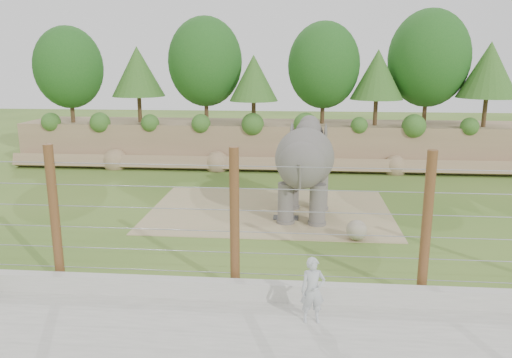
# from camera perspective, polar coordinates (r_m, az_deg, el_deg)

# --- Properties ---
(ground) EXTENTS (90.00, 90.00, 0.00)m
(ground) POSITION_cam_1_polar(r_m,az_deg,el_deg) (18.24, -0.56, -6.36)
(ground) COLOR #416622
(ground) RESTS_ON ground
(back_embankment) EXTENTS (30.00, 5.52, 8.77)m
(back_embankment) POSITION_cam_1_polar(r_m,az_deg,el_deg) (29.85, 2.97, 9.19)
(back_embankment) COLOR #8E7254
(back_embankment) RESTS_ON ground
(dirt_patch) EXTENTS (10.00, 7.00, 0.02)m
(dirt_patch) POSITION_cam_1_polar(r_m,az_deg,el_deg) (21.03, 1.60, -3.61)
(dirt_patch) COLOR tan
(dirt_patch) RESTS_ON ground
(drain_grate) EXTENTS (1.00, 0.60, 0.03)m
(drain_grate) POSITION_cam_1_polar(r_m,az_deg,el_deg) (20.04, 3.43, -4.43)
(drain_grate) COLOR #262628
(drain_grate) RESTS_ON dirt_patch
(elephant) EXTENTS (2.41, 4.81, 3.76)m
(elephant) POSITION_cam_1_polar(r_m,az_deg,el_deg) (19.91, 5.56, 0.92)
(elephant) COLOR #5E5854
(elephant) RESTS_ON ground
(stone_ball) EXTENTS (0.73, 0.73, 0.73)m
(stone_ball) POSITION_cam_1_polar(r_m,az_deg,el_deg) (17.87, 11.43, -5.76)
(stone_ball) COLOR gray
(stone_ball) RESTS_ON dirt_patch
(retaining_wall) EXTENTS (26.00, 0.35, 0.50)m
(retaining_wall) POSITION_cam_1_polar(r_m,az_deg,el_deg) (13.56, -2.67, -12.51)
(retaining_wall) COLOR #A8A79C
(retaining_wall) RESTS_ON ground
(walkway) EXTENTS (26.00, 4.00, 0.01)m
(walkway) POSITION_cam_1_polar(r_m,az_deg,el_deg) (11.94, -3.99, -17.75)
(walkway) COLOR #A8A79C
(walkway) RESTS_ON ground
(barrier_fence) EXTENTS (20.26, 0.26, 4.00)m
(barrier_fence) POSITION_cam_1_polar(r_m,az_deg,el_deg) (13.36, -2.46, -4.81)
(barrier_fence) COLOR #53351B
(barrier_fence) RESTS_ON ground
(zookeeper) EXTENTS (0.65, 0.48, 1.63)m
(zookeeper) POSITION_cam_1_polar(r_m,az_deg,el_deg) (12.27, 6.50, -12.53)
(zookeeper) COLOR #ADB3B7
(zookeeper) RESTS_ON walkway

